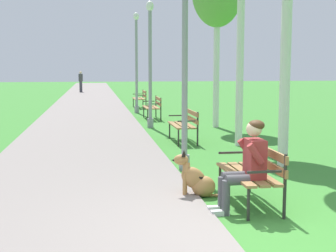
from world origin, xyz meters
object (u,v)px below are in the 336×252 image
park_bench_near (254,169)px  lamp_post_far (136,62)px  park_bench_far (153,106)px  park_bench_mid (185,123)px  person_seated_on_near_bench (247,162)px  park_bench_furthest (141,97)px  dog_shepherd (197,180)px  lamp_post_mid (150,63)px  lamp_post_near (185,49)px  pedestrian_distant (81,82)px

park_bench_near → lamp_post_far: bearing=91.6°
park_bench_far → lamp_post_far: (-0.40, 2.57, 1.67)m
park_bench_mid → park_bench_far: size_ratio=1.00×
park_bench_far → person_seated_on_near_bench: 11.66m
park_bench_far → lamp_post_far: size_ratio=0.36×
park_bench_mid → park_bench_furthest: size_ratio=1.00×
park_bench_far → dog_shepherd: 10.83m
park_bench_furthest → dog_shepherd: bearing=-92.6°
park_bench_mid → person_seated_on_near_bench: (-0.33, -6.07, 0.17)m
park_bench_mid → lamp_post_mid: lamp_post_mid is taller
lamp_post_near → pedestrian_distant: 28.84m
person_seated_on_near_bench → lamp_post_far: bearing=90.8°
park_bench_mid → lamp_post_far: (-0.53, 8.16, 1.67)m
park_bench_furthest → park_bench_far: bearing=-90.2°
park_bench_mid → pedestrian_distant: (-3.31, 25.30, 0.33)m
park_bench_near → park_bench_far: same height
park_bench_mid → lamp_post_mid: size_ratio=0.37×
park_bench_near → park_bench_far: 11.34m
dog_shepherd → pedestrian_distant: bearing=94.7°
park_bench_mid → park_bench_furthest: same height
park_bench_far → lamp_post_near: (-0.54, -8.97, 1.76)m
park_bench_furthest → lamp_post_far: size_ratio=0.36×
person_seated_on_near_bench → pedestrian_distant: 31.51m
park_bench_furthest → lamp_post_far: bearing=-99.3°
lamp_post_near → park_bench_mid: bearing=78.8°
pedestrian_distant → lamp_post_near: bearing=-84.7°
park_bench_far → person_seated_on_near_bench: bearing=-91.0°
pedestrian_distant → park_bench_furthest: bearing=-77.7°
park_bench_near → park_bench_mid: size_ratio=1.00×
park_bench_furthest → lamp_post_near: bearing=-92.3°
person_seated_on_near_bench → dog_shepherd: 1.08m
pedestrian_distant → lamp_post_far: bearing=-80.8°
lamp_post_near → dog_shepherd: bearing=-95.1°
lamp_post_near → pedestrian_distant: (-2.65, 28.69, -1.43)m
dog_shepherd → lamp_post_mid: bearing=88.0°
park_bench_near → lamp_post_near: size_ratio=0.34×
person_seated_on_near_bench → lamp_post_mid: size_ratio=0.31×
park_bench_mid → park_bench_far: same height
park_bench_near → park_bench_furthest: (0.01, 16.41, 0.00)m
park_bench_near → dog_shepherd: 0.92m
park_bench_far → pedestrian_distant: bearing=99.2°
park_bench_far → pedestrian_distant: (-3.18, 19.71, 0.33)m
pedestrian_distant → dog_shepherd: bearing=-85.3°
lamp_post_near → pedestrian_distant: bearing=95.3°
park_bench_mid → person_seated_on_near_bench: bearing=-93.1°
park_bench_furthest → lamp_post_mid: size_ratio=0.37×
park_bench_furthest → lamp_post_near: 14.16m
lamp_post_mid → park_bench_far: bearing=80.5°
park_bench_furthest → lamp_post_mid: lamp_post_mid is taller
park_bench_far → lamp_post_far: lamp_post_far is taller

